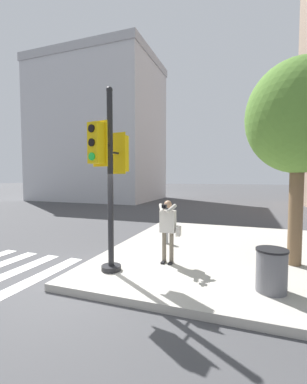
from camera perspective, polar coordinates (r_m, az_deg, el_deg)
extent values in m
plane|color=#424244|center=(6.34, -16.26, -19.29)|extent=(160.00, 160.00, 0.00)
cube|color=#ADA89E|center=(8.55, 19.63, -12.74)|extent=(8.00, 8.00, 0.17)
cube|color=silver|center=(7.19, -23.46, -16.62)|extent=(0.40, 2.72, 0.01)
cube|color=silver|center=(7.76, -28.14, -15.23)|extent=(0.40, 2.72, 0.01)
cylinder|color=black|center=(6.57, -9.37, -16.28)|extent=(0.48, 0.48, 0.12)
cylinder|color=black|center=(6.18, -9.56, 2.60)|extent=(0.14, 0.14, 4.13)
sphere|color=black|center=(6.50, -9.76, 21.48)|extent=(0.15, 0.15, 0.15)
cylinder|color=black|center=(6.38, -8.50, 8.60)|extent=(0.09, 0.28, 0.05)
cube|color=#E5B70C|center=(6.59, -7.17, 8.44)|extent=(0.33, 0.28, 0.90)
cube|color=#E5B70C|center=(6.48, -7.84, 8.52)|extent=(0.42, 0.08, 1.02)
cylinder|color=black|center=(6.73, -6.53, 10.91)|extent=(0.17, 0.05, 0.17)
cylinder|color=black|center=(6.70, -6.51, 8.36)|extent=(0.17, 0.05, 0.17)
cylinder|color=green|center=(6.68, -6.49, 5.80)|extent=(0.17, 0.05, 0.17)
cylinder|color=black|center=(6.07, -10.95, 10.35)|extent=(0.10, 0.28, 0.05)
cube|color=#E5B70C|center=(5.89, -12.67, 10.55)|extent=(0.34, 0.30, 0.90)
cube|color=#E5B70C|center=(5.98, -11.77, 10.45)|extent=(0.42, 0.11, 1.02)
cylinder|color=black|center=(5.84, -13.65, 13.58)|extent=(0.17, 0.06, 0.17)
cylinder|color=black|center=(5.79, -13.61, 10.66)|extent=(0.17, 0.06, 0.17)
cylinder|color=green|center=(5.76, -13.57, 7.70)|extent=(0.17, 0.06, 0.17)
cube|color=black|center=(7.00, 2.23, -15.28)|extent=(0.09, 0.24, 0.05)
cube|color=black|center=(6.94, 3.86, -15.43)|extent=(0.09, 0.24, 0.05)
cylinder|color=#6B6051|center=(6.94, 2.39, -12.14)|extent=(0.11, 0.11, 0.81)
cylinder|color=#6B6051|center=(6.89, 4.01, -12.27)|extent=(0.11, 0.11, 0.81)
cube|color=beige|center=(6.76, 3.22, -6.52)|extent=(0.40, 0.22, 0.58)
sphere|color=tan|center=(6.70, 3.23, -2.74)|extent=(0.20, 0.20, 0.20)
cube|color=black|center=(6.40, 2.44, -3.20)|extent=(0.12, 0.10, 0.09)
cylinder|color=black|center=(6.34, 2.25, -3.27)|extent=(0.06, 0.08, 0.06)
cylinder|color=beige|center=(6.61, 1.76, -3.60)|extent=(0.23, 0.35, 0.22)
cylinder|color=beige|center=(6.54, 4.02, -3.69)|extent=(0.23, 0.35, 0.22)
cube|color=#B7B2A8|center=(6.75, 5.56, -8.60)|extent=(0.10, 0.20, 0.26)
cylinder|color=brown|center=(7.50, 29.05, -3.39)|extent=(0.34, 0.34, 2.87)
ellipsoid|color=#568433|center=(7.60, 29.58, 14.37)|extent=(2.57, 2.57, 2.83)
cylinder|color=#99999E|center=(8.88, 2.73, -9.44)|extent=(0.19, 0.19, 0.58)
sphere|color=#99999E|center=(8.81, 2.74, -7.23)|extent=(0.17, 0.17, 0.17)
cylinder|color=#99999E|center=(8.75, 2.49, -9.20)|extent=(0.08, 0.06, 0.08)
cylinder|color=#5B5B60|center=(5.78, 24.75, -15.71)|extent=(0.58, 0.58, 0.81)
cylinder|color=black|center=(5.65, 24.86, -11.61)|extent=(0.61, 0.61, 0.04)
cube|color=#BCBCC1|center=(28.84, -11.99, 12.20)|extent=(12.34, 8.89, 13.72)
cube|color=#A3A3A8|center=(30.80, -12.18, 25.67)|extent=(12.54, 9.09, 0.80)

